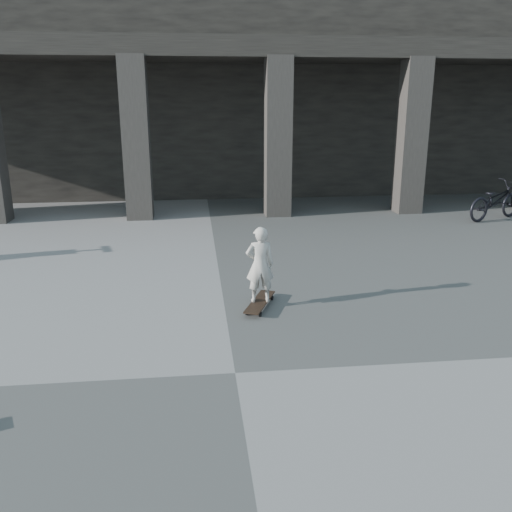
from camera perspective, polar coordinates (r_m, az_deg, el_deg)
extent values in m
plane|color=#484846|center=(6.28, -2.21, -12.20)|extent=(90.00, 90.00, 0.00)
cube|color=black|center=(19.51, -5.65, 16.25)|extent=(28.00, 6.00, 6.00)
cube|color=black|center=(15.16, -5.42, 20.80)|extent=(28.00, 2.80, 0.50)
cube|color=#302D28|center=(14.11, -12.49, 11.89)|extent=(0.65, 0.65, 4.00)
cube|color=#302D28|center=(14.21, 2.32, 12.28)|extent=(0.65, 0.65, 4.00)
cube|color=#302D28|center=(15.17, 16.07, 11.93)|extent=(0.65, 0.65, 4.00)
cube|color=black|center=(8.06, 0.41, -4.84)|extent=(0.58, 0.99, 0.02)
cube|color=#B2B2B7|center=(8.39, 1.02, -4.29)|extent=(0.21, 0.12, 0.03)
cube|color=#B2B2B7|center=(7.78, -0.26, -5.99)|extent=(0.21, 0.12, 0.03)
cylinder|color=black|center=(8.41, 0.35, -4.29)|extent=(0.06, 0.08, 0.07)
cylinder|color=black|center=(8.37, 1.70, -4.42)|extent=(0.06, 0.08, 0.07)
cylinder|color=black|center=(7.81, -0.98, -5.98)|extent=(0.06, 0.08, 0.07)
cylinder|color=black|center=(7.75, 0.47, -6.14)|extent=(0.06, 0.08, 0.07)
imported|color=#B9B2A7|center=(7.88, 0.42, -0.92)|extent=(0.42, 0.27, 1.13)
imported|color=black|center=(15.10, 23.89, 5.39)|extent=(2.00, 1.39, 1.00)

